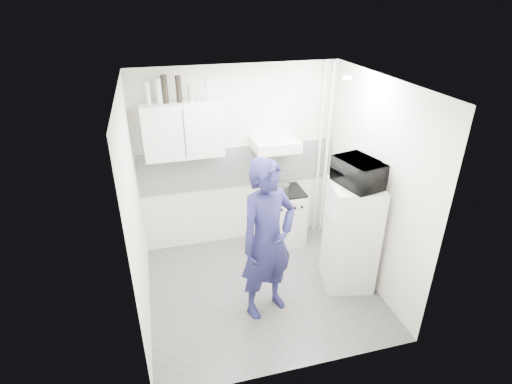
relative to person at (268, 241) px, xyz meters
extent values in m
plane|color=#51514E|center=(0.04, 0.33, -0.96)|extent=(2.80, 2.80, 0.00)
plane|color=white|center=(0.04, 0.33, 1.64)|extent=(2.80, 2.80, 0.00)
plane|color=silver|center=(0.04, 1.58, 0.34)|extent=(2.80, 0.00, 2.80)
plane|color=silver|center=(-1.36, 0.33, 0.34)|extent=(0.00, 2.60, 2.60)
plane|color=silver|center=(1.44, 0.33, 0.34)|extent=(0.00, 2.60, 2.60)
imported|color=#1D1D49|center=(0.00, 0.00, 0.00)|extent=(0.82, 0.68, 1.92)
cube|color=silver|center=(0.67, 1.33, -0.55)|extent=(0.51, 0.51, 0.82)
cube|color=silver|center=(1.14, 0.20, -0.26)|extent=(0.69, 0.69, 1.40)
cube|color=black|center=(0.67, 1.33, -0.13)|extent=(0.49, 0.49, 0.03)
cylinder|color=silver|center=(0.62, 1.33, -0.06)|extent=(0.18, 0.18, 0.10)
imported|color=black|center=(1.14, 0.20, 0.60)|extent=(0.64, 0.50, 0.31)
cylinder|color=#B2B7BC|center=(-1.09, 1.40, 1.37)|extent=(0.06, 0.06, 0.27)
cylinder|color=#B2B7BC|center=(-0.96, 1.40, 1.39)|extent=(0.08, 0.08, 0.30)
cylinder|color=black|center=(-0.89, 1.40, 1.41)|extent=(0.08, 0.08, 0.33)
cylinder|color=black|center=(-0.72, 1.40, 1.40)|extent=(0.07, 0.07, 0.32)
cylinder|color=silver|center=(-0.58, 1.40, 1.34)|extent=(0.08, 0.08, 0.20)
cylinder|color=#B2B7BC|center=(-0.37, 1.40, 1.38)|extent=(0.07, 0.07, 0.28)
cube|color=silver|center=(-0.71, 1.40, 0.89)|extent=(1.00, 0.35, 0.70)
cube|color=silver|center=(0.49, 1.33, 0.61)|extent=(0.60, 0.50, 0.14)
cube|color=white|center=(0.04, 1.56, 0.24)|extent=(2.74, 0.03, 0.60)
cylinder|color=silver|center=(1.34, 1.50, 0.34)|extent=(0.05, 0.05, 2.60)
cylinder|color=silver|center=(1.22, 1.50, 0.34)|extent=(0.04, 0.04, 2.60)
cylinder|color=white|center=(1.04, 0.53, 1.61)|extent=(0.10, 0.10, 0.02)
camera|label=1|loc=(-1.06, -3.51, 2.46)|focal=28.00mm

